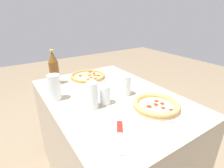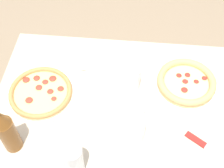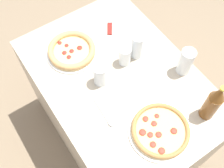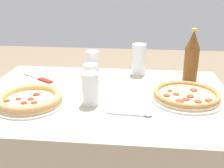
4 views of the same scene
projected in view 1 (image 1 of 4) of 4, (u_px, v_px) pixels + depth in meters
name	position (u px, v px, depth m)	size (l,w,h in m)	color
table	(110.00, 142.00, 1.27)	(1.09, 0.75, 0.76)	#B7A88E
pizza_margherita	(88.00, 77.00, 1.39)	(0.30, 0.30, 0.04)	silver
pizza_salami	(156.00, 106.00, 0.96)	(0.28, 0.28, 0.05)	silver
glass_water	(93.00, 96.00, 0.96)	(0.06, 0.06, 0.15)	white
glass_cola	(125.00, 86.00, 1.12)	(0.07, 0.07, 0.13)	white
glass_iced_tea	(55.00, 88.00, 1.05)	(0.07, 0.07, 0.16)	white
glass_mango_juice	(105.00, 96.00, 1.01)	(0.06, 0.06, 0.11)	white
beer_bottle	(54.00, 68.00, 1.27)	(0.07, 0.07, 0.25)	brown
knife	(120.00, 135.00, 0.77)	(0.19, 0.14, 0.01)	maroon
spoon	(120.00, 82.00, 1.32)	(0.17, 0.03, 0.01)	silver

